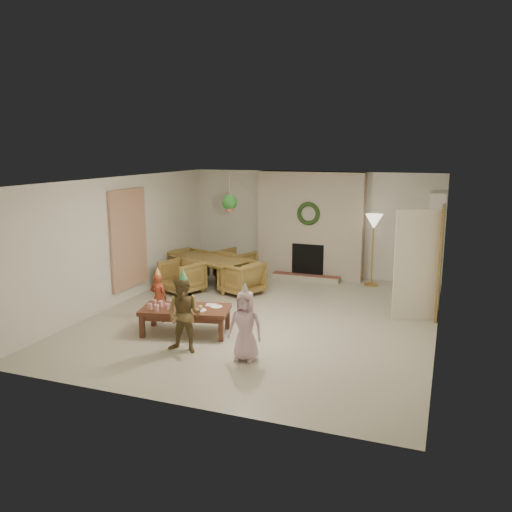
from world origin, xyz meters
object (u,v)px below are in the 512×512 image
at_px(child_pink, 245,326).
at_px(child_red, 159,297).
at_px(dining_chair_right, 242,278).
at_px(child_plaid, 184,315).
at_px(dining_chair_left, 187,265).
at_px(dining_table, 210,272).
at_px(dining_chair_far, 235,265).
at_px(dining_chair_near, 182,277).
at_px(coffee_table_top, 186,310).

bearing_deg(child_pink, child_red, 150.20).
bearing_deg(dining_chair_right, child_plaid, 29.40).
xyz_separation_m(dining_chair_left, dining_chair_right, (1.65, -0.69, 0.00)).
distance_m(dining_table, dining_chair_far, 0.80).
xyz_separation_m(dining_chair_right, child_plaid, (0.38, -3.28, 0.23)).
xyz_separation_m(dining_chair_far, child_red, (-0.11, -3.29, 0.09)).
bearing_deg(child_pink, dining_chair_far, 111.83).
relative_size(dining_chair_near, coffee_table_top, 0.54).
bearing_deg(child_plaid, child_pink, 1.90).
bearing_deg(dining_chair_near, dining_table, 90.00).
distance_m(dining_chair_right, child_plaid, 3.31).
xyz_separation_m(dining_chair_right, child_pink, (1.36, -3.24, 0.17)).
height_order(dining_chair_near, dining_chair_right, same).
bearing_deg(dining_chair_far, child_red, 110.82).
distance_m(dining_chair_near, dining_chair_far, 1.59).
relative_size(dining_chair_far, dining_chair_left, 1.00).
xyz_separation_m(dining_chair_left, child_red, (0.93, -2.86, 0.09)).
bearing_deg(dining_table, child_plaid, -47.70).
relative_size(dining_chair_right, child_plaid, 0.66).
bearing_deg(coffee_table_top, dining_chair_far, 86.43).
xyz_separation_m(dining_chair_near, dining_chair_left, (-0.43, 1.04, 0.00)).
bearing_deg(child_plaid, dining_chair_right, 96.48).
distance_m(dining_chair_right, coffee_table_top, 2.55).
height_order(child_red, child_plaid, child_plaid).
xyz_separation_m(coffee_table_top, child_plaid, (0.36, -0.73, 0.17)).
bearing_deg(child_red, dining_chair_left, -71.74).
distance_m(dining_chair_right, child_pink, 3.52).
bearing_deg(dining_chair_right, coffee_table_top, 23.14).
height_order(child_plaid, child_pink, child_plaid).
bearing_deg(child_pink, child_plaid, 179.60).
height_order(dining_chair_right, child_red, child_red).
height_order(dining_chair_far, dining_chair_left, same).
bearing_deg(dining_chair_near, child_red, -51.71).
height_order(dining_chair_far, dining_chair_right, same).
bearing_deg(child_plaid, coffee_table_top, 116.45).
bearing_deg(child_plaid, child_red, 134.65).
relative_size(dining_chair_left, child_pink, 0.74).
bearing_deg(dining_chair_near, coffee_table_top, -37.76).
height_order(dining_chair_right, child_plaid, child_plaid).
bearing_deg(coffee_table_top, child_plaid, -76.65).
bearing_deg(dining_chair_right, dining_chair_left, -90.00).
bearing_deg(coffee_table_top, child_pink, -40.57).
relative_size(coffee_table_top, child_pink, 1.39).
distance_m(dining_chair_left, child_pink, 4.96).
bearing_deg(dining_chair_far, dining_chair_right, 141.34).
relative_size(dining_chair_far, child_pink, 0.74).
relative_size(coffee_table_top, child_plaid, 1.24).
relative_size(dining_table, child_red, 2.06).
distance_m(dining_table, dining_chair_near, 0.80).
height_order(coffee_table_top, child_red, child_red).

